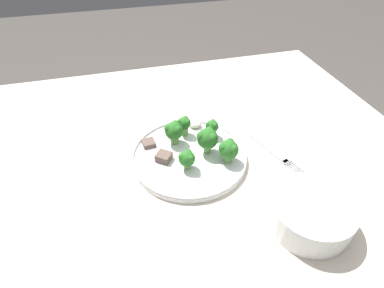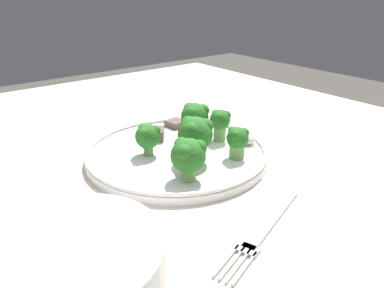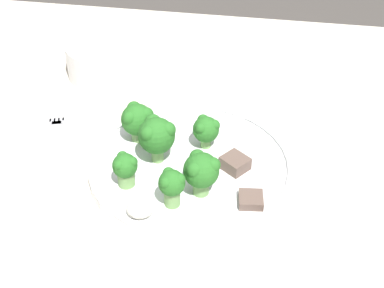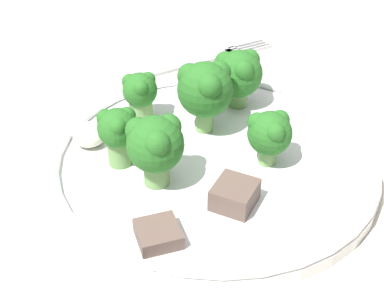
{
  "view_description": "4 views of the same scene",
  "coord_description": "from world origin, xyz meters",
  "views": [
    {
      "loc": [
        0.14,
        0.53,
        1.3
      ],
      "look_at": [
        -0.0,
        -0.01,
        0.82
      ],
      "focal_mm": 28.0,
      "sensor_mm": 36.0,
      "label": 1
    },
    {
      "loc": [
        -0.43,
        0.32,
        1.04
      ],
      "look_at": [
        -0.0,
        -0.02,
        0.8
      ],
      "focal_mm": 35.0,
      "sensor_mm": 36.0,
      "label": 2
    },
    {
      "loc": [
        0.11,
        -0.57,
        1.28
      ],
      "look_at": [
        0.01,
        0.0,
        0.83
      ],
      "focal_mm": 50.0,
      "sensor_mm": 36.0,
      "label": 3
    },
    {
      "loc": [
        0.38,
        -0.1,
        1.07
      ],
      "look_at": [
        0.01,
        -0.02,
        0.81
      ],
      "focal_mm": 50.0,
      "sensor_mm": 36.0,
      "label": 4
    }
  ],
  "objects": [
    {
      "name": "broccoli_floret_center_left",
      "position": [
        -0.0,
        -0.08,
        0.83
      ],
      "size": [
        0.04,
        0.03,
        0.05
      ],
      "color": "#709E56",
      "rests_on": "dinner_plate"
    },
    {
      "name": "broccoli_floret_back_left",
      "position": [
        0.02,
        0.04,
        0.82
      ],
      "size": [
        0.04,
        0.04,
        0.05
      ],
      "color": "#709E56",
      "rests_on": "dinner_plate"
    },
    {
      "name": "broccoli_floret_center_back",
      "position": [
        -0.08,
        0.04,
        0.83
      ],
      "size": [
        0.05,
        0.05,
        0.06
      ],
      "color": "#709E56",
      "rests_on": "dinner_plate"
    },
    {
      "name": "meat_slice_front_slice",
      "position": [
        0.07,
        0.0,
        0.8
      ],
      "size": [
        0.05,
        0.05,
        0.02
      ],
      "color": "brown",
      "rests_on": "dinner_plate"
    },
    {
      "name": "sauce_dollop",
      "position": [
        -0.04,
        -0.11,
        0.8
      ],
      "size": [
        0.03,
        0.03,
        0.02
      ],
      "color": "silver",
      "rests_on": "dinner_plate"
    },
    {
      "name": "meat_slice_middle_slice",
      "position": [
        0.1,
        -0.06,
        0.8
      ],
      "size": [
        0.03,
        0.03,
        0.01
      ],
      "color": "brown",
      "rests_on": "dinner_plate"
    },
    {
      "name": "broccoli_floret_front_left",
      "position": [
        -0.07,
        -0.06,
        0.82
      ],
      "size": [
        0.03,
        0.03,
        0.05
      ],
      "color": "#709E56",
      "rests_on": "dinner_plate"
    },
    {
      "name": "table",
      "position": [
        0.0,
        0.0,
        0.68
      ],
      "size": [
        1.19,
        1.04,
        0.78
      ],
      "color": "beige",
      "rests_on": "ground_plane"
    },
    {
      "name": "cream_bowl",
      "position": [
        -0.17,
        0.24,
        0.81
      ],
      "size": [
        0.16,
        0.16,
        0.06
      ],
      "color": "white",
      "rests_on": "table"
    },
    {
      "name": "fork",
      "position": [
        -0.21,
        0.04,
        0.78
      ],
      "size": [
        0.08,
        0.19,
        0.0
      ],
      "color": "#B2B2B7",
      "rests_on": "table"
    },
    {
      "name": "broccoli_floret_mid_cluster",
      "position": [
        0.03,
        -0.06,
        0.83
      ],
      "size": [
        0.05,
        0.05,
        0.06
      ],
      "color": "#709E56",
      "rests_on": "dinner_plate"
    },
    {
      "name": "broccoli_floret_near_rim_left",
      "position": [
        -0.04,
        0.0,
        0.84
      ],
      "size": [
        0.05,
        0.05,
        0.07
      ],
      "color": "#709E56",
      "rests_on": "dinner_plate"
    },
    {
      "name": "dinner_plate",
      "position": [
        0.01,
        -0.0,
        0.79
      ],
      "size": [
        0.28,
        0.28,
        0.02
      ],
      "color": "white",
      "rests_on": "table"
    }
  ]
}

